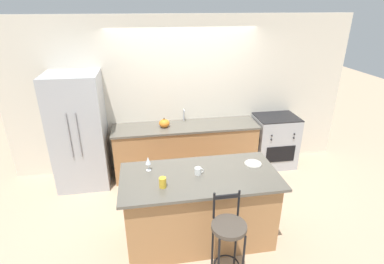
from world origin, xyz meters
TOP-DOWN VIEW (x-y plane):
  - ground_plane at (0.00, 0.00)m, footprint 18.00×18.00m
  - wall_back at (0.00, 0.68)m, footprint 6.00×0.07m
  - back_counter at (0.00, 0.37)m, footprint 2.51×0.67m
  - sink_faucet at (0.00, 0.57)m, footprint 0.02×0.13m
  - kitchen_island at (-0.08, -1.34)m, footprint 1.92×0.93m
  - refrigerator at (-1.75, 0.30)m, footprint 0.82×0.76m
  - oven_range at (1.67, 0.36)m, footprint 0.75×0.63m
  - bar_stool_near at (0.09, -2.06)m, footprint 0.37×0.37m
  - dinner_plate at (0.65, -1.18)m, footprint 0.22×0.22m
  - wine_glass at (-0.68, -1.12)m, footprint 0.07×0.07m
  - coffee_mug at (-0.09, -1.31)m, footprint 0.11×0.08m
  - tumbler_cup at (-0.54, -1.51)m, footprint 0.08×0.08m
  - pumpkin_decoration at (-0.37, 0.34)m, footprint 0.18×0.18m

SIDE VIEW (x-z plane):
  - ground_plane at x=0.00m, z-range 0.00..0.00m
  - back_counter at x=0.00m, z-range 0.00..0.91m
  - kitchen_island at x=-0.08m, z-range 0.00..0.95m
  - oven_range at x=1.67m, z-range 0.00..0.97m
  - bar_stool_near at x=0.09m, z-range 0.08..1.18m
  - refrigerator at x=-1.75m, z-range 0.00..1.89m
  - dinner_plate at x=0.65m, z-range 0.95..0.96m
  - pumpkin_decoration at x=-0.37m, z-range 0.90..1.06m
  - coffee_mug at x=-0.09m, z-range 0.95..1.04m
  - tumbler_cup at x=-0.54m, z-range 0.95..1.07m
  - sink_faucet at x=0.00m, z-range 0.94..1.16m
  - wine_glass at x=-0.68m, z-range 0.99..1.17m
  - wall_back at x=0.00m, z-range 0.00..2.70m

